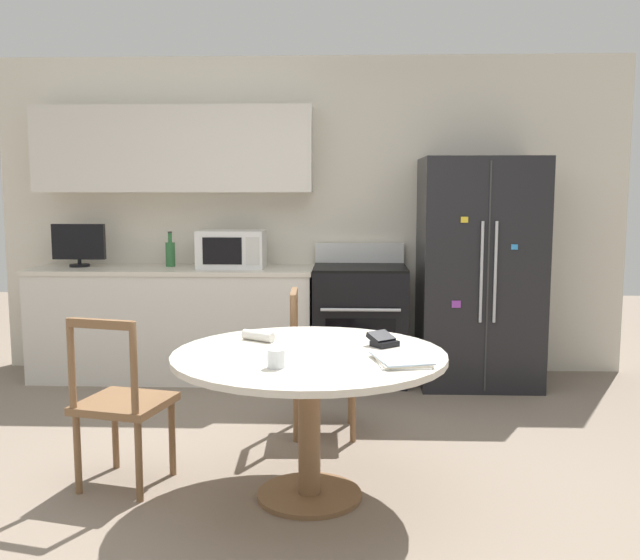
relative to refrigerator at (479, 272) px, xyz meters
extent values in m
plane|color=gray|center=(-1.34, -2.22, -0.88)|extent=(14.00, 14.00, 0.00)
cube|color=silver|center=(-1.34, 0.43, 0.42)|extent=(5.20, 0.10, 2.60)
cube|color=silver|center=(-2.42, 0.21, 0.96)|extent=(2.23, 0.34, 0.68)
cube|color=silver|center=(-2.42, 0.07, -0.45)|extent=(2.23, 0.62, 0.86)
cube|color=beige|center=(-2.42, 0.07, 0.00)|extent=(2.25, 0.64, 0.03)
cube|color=black|center=(0.00, 0.00, 0.00)|extent=(0.91, 0.72, 1.76)
cube|color=#333333|center=(0.00, -0.36, 0.00)|extent=(0.01, 0.01, 1.69)
cylinder|color=silver|center=(-0.05, -0.38, 0.04)|extent=(0.02, 0.02, 0.74)
cylinder|color=silver|center=(0.05, -0.38, 0.04)|extent=(0.02, 0.02, 0.74)
cube|color=yellow|center=(-0.18, -0.37, 0.42)|extent=(0.05, 0.01, 0.04)
cube|color=purple|center=(-0.23, -0.37, -0.19)|extent=(0.07, 0.01, 0.05)
cube|color=#338CD8|center=(0.18, -0.37, 0.23)|extent=(0.05, 0.02, 0.04)
cube|color=black|center=(-0.92, 0.04, -0.43)|extent=(0.73, 0.64, 0.90)
cube|color=black|center=(-0.92, -0.28, -0.52)|extent=(0.52, 0.01, 0.40)
cylinder|color=silver|center=(-0.92, -0.31, -0.25)|extent=(0.60, 0.02, 0.02)
cube|color=black|center=(-0.92, 0.04, 0.03)|extent=(0.73, 0.64, 0.02)
cube|color=white|center=(-0.92, 0.33, 0.12)|extent=(0.73, 0.06, 0.16)
cube|color=white|center=(-1.95, 0.08, 0.17)|extent=(0.52, 0.34, 0.30)
cube|color=black|center=(-1.99, -0.10, 0.17)|extent=(0.30, 0.01, 0.21)
cube|color=silver|center=(-1.76, -0.10, 0.17)|extent=(0.10, 0.01, 0.22)
cylinder|color=black|center=(-3.20, 0.11, 0.03)|extent=(0.16, 0.16, 0.02)
cylinder|color=black|center=(-3.20, 0.11, 0.06)|extent=(0.03, 0.03, 0.04)
cube|color=black|center=(-3.20, 0.11, 0.22)|extent=(0.43, 0.05, 0.29)
cylinder|color=#2D6B38|center=(-2.46, 0.15, 0.12)|extent=(0.08, 0.08, 0.20)
cylinder|color=#2D6B38|center=(-2.46, 0.15, 0.25)|extent=(0.03, 0.03, 0.08)
cylinder|color=#262626|center=(-2.46, 0.15, 0.30)|extent=(0.03, 0.03, 0.01)
cylinder|color=beige|center=(-1.21, -2.18, -0.16)|extent=(1.33, 1.33, 0.03)
cylinder|color=brown|center=(-1.21, -2.18, -0.52)|extent=(0.11, 0.11, 0.68)
cylinder|color=brown|center=(-1.21, -2.18, -0.87)|extent=(0.52, 0.52, 0.03)
cube|color=brown|center=(-2.16, -2.05, -0.45)|extent=(0.51, 0.51, 0.04)
cylinder|color=brown|center=(-2.29, -1.84, -0.68)|extent=(0.04, 0.04, 0.41)
cylinder|color=brown|center=(-1.95, -1.92, -0.68)|extent=(0.04, 0.04, 0.41)
cylinder|color=brown|center=(-2.37, -2.18, -0.68)|extent=(0.04, 0.04, 0.41)
cylinder|color=brown|center=(-2.04, -2.26, -0.68)|extent=(0.04, 0.04, 0.41)
cylinder|color=brown|center=(-2.37, -2.19, -0.21)|extent=(0.04, 0.04, 0.45)
cylinder|color=brown|center=(-2.04, -2.27, -0.21)|extent=(0.04, 0.04, 0.45)
cube|color=brown|center=(-2.21, -2.23, 0.00)|extent=(0.34, 0.12, 0.04)
cube|color=brown|center=(-1.16, -1.21, -0.45)|extent=(0.43, 0.43, 0.04)
cylinder|color=brown|center=(-1.00, -1.04, -0.68)|extent=(0.04, 0.04, 0.41)
cylinder|color=brown|center=(-0.99, -1.38, -0.68)|extent=(0.04, 0.04, 0.41)
cylinder|color=brown|center=(-1.34, -1.05, -0.68)|extent=(0.04, 0.04, 0.41)
cylinder|color=brown|center=(-1.33, -1.39, -0.68)|extent=(0.04, 0.04, 0.41)
cylinder|color=brown|center=(-1.36, -1.05, -0.21)|extent=(0.04, 0.04, 0.45)
cylinder|color=brown|center=(-1.35, -1.39, -0.21)|extent=(0.04, 0.04, 0.45)
cube|color=brown|center=(-1.35, -1.22, 0.00)|extent=(0.05, 0.35, 0.04)
cylinder|color=silver|center=(-1.34, -2.48, -0.11)|extent=(0.08, 0.08, 0.08)
cylinder|color=#8C4C99|center=(-1.34, -2.48, -0.12)|extent=(0.07, 0.07, 0.05)
cylinder|color=silver|center=(-1.49, -1.92, -0.12)|extent=(0.19, 0.14, 0.05)
cube|color=black|center=(-0.83, -2.02, -0.13)|extent=(0.15, 0.15, 0.03)
cube|color=black|center=(-0.85, -2.00, -0.11)|extent=(0.16, 0.15, 0.06)
cube|color=white|center=(-0.77, -2.35, -0.14)|extent=(0.25, 0.32, 0.01)
cube|color=beige|center=(-0.77, -2.35, -0.13)|extent=(0.27, 0.33, 0.01)
cube|color=silver|center=(-0.77, -2.35, -0.13)|extent=(0.29, 0.35, 0.01)
camera|label=1|loc=(-1.02, -5.55, 0.64)|focal=40.00mm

